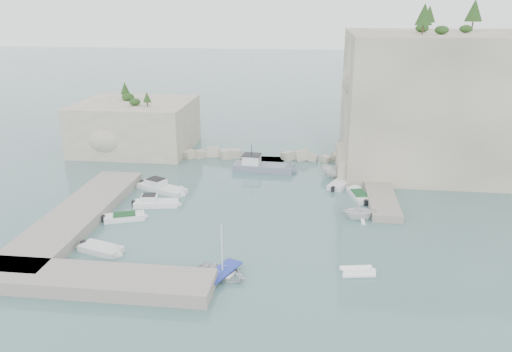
# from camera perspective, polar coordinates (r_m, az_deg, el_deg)

# --- Properties ---
(ground) EXTENTS (400.00, 400.00, 0.00)m
(ground) POSITION_cam_1_polar(r_m,az_deg,el_deg) (48.74, -0.84, -5.63)
(ground) COLOR slate
(ground) RESTS_ON ground
(cliff_east) EXTENTS (26.00, 22.00, 17.00)m
(cliff_east) POSITION_cam_1_polar(r_m,az_deg,el_deg) (70.02, 21.01, 8.06)
(cliff_east) COLOR beige
(cliff_east) RESTS_ON ground
(cliff_terrace) EXTENTS (8.00, 10.00, 2.50)m
(cliff_terrace) POSITION_cam_1_polar(r_m,az_deg,el_deg) (65.14, 12.72, 1.53)
(cliff_terrace) COLOR beige
(cliff_terrace) RESTS_ON ground
(outcrop_west) EXTENTS (16.00, 14.00, 7.00)m
(outcrop_west) POSITION_cam_1_polar(r_m,az_deg,el_deg) (75.51, -13.55, 5.63)
(outcrop_west) COLOR beige
(outcrop_west) RESTS_ON ground
(quay_west) EXTENTS (5.00, 24.00, 1.10)m
(quay_west) POSITION_cam_1_polar(r_m,az_deg,el_deg) (52.52, -19.77, -4.29)
(quay_west) COLOR #9E9689
(quay_west) RESTS_ON ground
(quay_south) EXTENTS (18.00, 4.00, 1.10)m
(quay_south) POSITION_cam_1_polar(r_m,az_deg,el_deg) (40.39, -17.83, -11.32)
(quay_south) COLOR #9E9689
(quay_south) RESTS_ON ground
(ledge_east) EXTENTS (3.00, 16.00, 0.80)m
(ledge_east) POSITION_cam_1_polar(r_m,az_deg,el_deg) (57.95, 13.86, -1.66)
(ledge_east) COLOR #9E9689
(ledge_east) RESTS_ON ground
(breakwater) EXTENTS (28.00, 3.00, 1.40)m
(breakwater) POSITION_cam_1_polar(r_m,az_deg,el_deg) (69.10, 0.75, 2.53)
(breakwater) COLOR beige
(breakwater) RESTS_ON ground
(motorboat_a) EXTENTS (6.97, 4.73, 1.40)m
(motorboat_a) POSITION_cam_1_polar(r_m,az_deg,el_deg) (58.45, -10.66, -1.66)
(motorboat_a) COLOR silver
(motorboat_a) RESTS_ON ground
(motorboat_e) EXTENTS (4.52, 2.89, 0.70)m
(motorboat_e) POSITION_cam_1_polar(r_m,az_deg,el_deg) (45.79, -17.24, -8.27)
(motorboat_e) COLOR silver
(motorboat_e) RESTS_ON ground
(motorboat_b) EXTENTS (5.26, 2.45, 1.40)m
(motorboat_b) POSITION_cam_1_polar(r_m,az_deg,el_deg) (54.26, -11.31, -3.37)
(motorboat_b) COLOR white
(motorboat_b) RESTS_ON ground
(motorboat_c) EXTENTS (4.55, 2.96, 0.70)m
(motorboat_c) POSITION_cam_1_polar(r_m,az_deg,el_deg) (51.60, -14.77, -4.84)
(motorboat_c) COLOR white
(motorboat_c) RESTS_ON ground
(rowboat) EXTENTS (5.10, 4.46, 0.88)m
(rowboat) POSITION_cam_1_polar(r_m,az_deg,el_deg) (40.24, -3.85, -11.38)
(rowboat) COLOR white
(rowboat) RESTS_ON ground
(inflatable_dinghy) EXTENTS (3.05, 1.86, 0.44)m
(inflatable_dinghy) POSITION_cam_1_polar(r_m,az_deg,el_deg) (41.34, 11.47, -10.87)
(inflatable_dinghy) COLOR white
(inflatable_dinghy) RESTS_ON ground
(tender_east_a) EXTENTS (4.02, 3.59, 1.93)m
(tender_east_a) POSITION_cam_1_polar(r_m,az_deg,el_deg) (51.24, 11.62, -4.76)
(tender_east_a) COLOR white
(tender_east_a) RESTS_ON ground
(tender_east_b) EXTENTS (2.73, 5.08, 0.70)m
(tender_east_b) POSITION_cam_1_polar(r_m,az_deg,el_deg) (56.57, 11.68, -2.45)
(tender_east_b) COLOR silver
(tender_east_b) RESTS_ON ground
(tender_east_c) EXTENTS (3.69, 5.52, 0.70)m
(tender_east_c) POSITION_cam_1_polar(r_m,az_deg,el_deg) (60.00, 9.68, -1.05)
(tender_east_c) COLOR silver
(tender_east_c) RESTS_ON ground
(tender_east_d) EXTENTS (5.10, 2.69, 1.87)m
(tender_east_d) POSITION_cam_1_polar(r_m,az_deg,el_deg) (62.48, 9.59, -0.23)
(tender_east_d) COLOR white
(tender_east_d) RESTS_ON ground
(work_boat) EXTENTS (8.62, 3.17, 2.20)m
(work_boat) POSITION_cam_1_polar(r_m,az_deg,el_deg) (64.36, 0.83, 0.62)
(work_boat) COLOR slate
(work_boat) RESTS_ON ground
(rowboat_mast) EXTENTS (0.10, 0.10, 4.20)m
(rowboat_mast) POSITION_cam_1_polar(r_m,az_deg,el_deg) (39.01, -3.93, -8.17)
(rowboat_mast) COLOR white
(rowboat_mast) RESTS_ON rowboat
(vegetation) EXTENTS (53.48, 13.88, 13.40)m
(vegetation) POSITION_cam_1_polar(r_m,az_deg,el_deg) (69.34, 17.38, 16.23)
(vegetation) COLOR #1E4219
(vegetation) RESTS_ON ground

